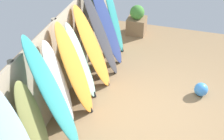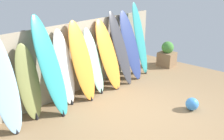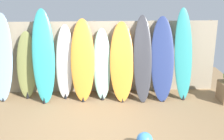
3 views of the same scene
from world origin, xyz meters
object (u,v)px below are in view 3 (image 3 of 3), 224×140
surfboard_orange_4 (83,60)px  surfboard_teal_9 (183,54)px  surfboard_orange_6 (122,62)px  surfboard_navy_8 (162,59)px  surfboard_skyblue_0 (2,58)px  surfboard_olive_1 (26,66)px  surfboard_charcoal_7 (143,59)px  surfboard_teal_2 (43,56)px  surfboard_white_3 (65,62)px  surfboard_seafoam_5 (102,64)px  beach_ball (145,140)px

surfboard_orange_4 → surfboard_teal_9: size_ratio=0.89×
surfboard_orange_6 → surfboard_orange_4: bearing=179.4°
surfboard_navy_8 → surfboard_teal_9: (0.50, 0.02, 0.10)m
surfboard_skyblue_0 → surfboard_olive_1: surfboard_skyblue_0 is taller
surfboard_orange_6 → surfboard_charcoal_7: 0.50m
surfboard_teal_2 → surfboard_charcoal_7: 2.34m
surfboard_navy_8 → surfboard_charcoal_7: bearing=179.9°
surfboard_skyblue_0 → surfboard_teal_9: bearing=-1.2°
surfboard_skyblue_0 → surfboard_charcoal_7: (3.33, -0.11, -0.04)m
surfboard_white_3 → surfboard_seafoam_5: 0.90m
surfboard_charcoal_7 → surfboard_white_3: bearing=175.1°
surfboard_skyblue_0 → surfboard_teal_9: 4.31m
surfboard_orange_4 → surfboard_teal_2: bearing=-179.6°
surfboard_charcoal_7 → surfboard_navy_8: 0.47m
surfboard_orange_4 → surfboard_charcoal_7: surfboard_charcoal_7 is taller
surfboard_skyblue_0 → surfboard_olive_1: bearing=5.9°
surfboard_olive_1 → surfboard_orange_6: bearing=-3.8°
surfboard_charcoal_7 → surfboard_teal_9: bearing=1.0°
surfboard_teal_2 → surfboard_skyblue_0: bearing=174.9°
surfboard_charcoal_7 → beach_ball: (-0.27, -2.29, -0.83)m
surfboard_teal_9 → surfboard_teal_2: bearing=179.9°
surfboard_seafoam_5 → surfboard_navy_8: 1.45m
surfboard_seafoam_5 → surfboard_charcoal_7: surfboard_charcoal_7 is taller
surfboard_seafoam_5 → surfboard_charcoal_7: size_ratio=0.85×
surfboard_olive_1 → surfboard_charcoal_7: (2.78, -0.17, 0.18)m
surfboard_skyblue_0 → surfboard_seafoam_5: surfboard_skyblue_0 is taller
surfboard_orange_4 → surfboard_charcoal_7: (1.43, -0.03, 0.02)m
surfboard_skyblue_0 → surfboard_olive_1: size_ratio=1.27×
surfboard_skyblue_0 → surfboard_charcoal_7: bearing=-1.9°
surfboard_navy_8 → beach_ball: (-0.74, -2.29, -0.82)m
surfboard_white_3 → beach_ball: size_ratio=6.09×
surfboard_skyblue_0 → surfboard_teal_2: 1.00m
surfboard_teal_9 → surfboard_olive_1: bearing=177.7°
surfboard_seafoam_5 → surfboard_orange_6: 0.48m
surfboard_teal_2 → surfboard_seafoam_5: bearing=2.9°
surfboard_skyblue_0 → surfboard_navy_8: (3.81, -0.11, -0.05)m
surfboard_teal_2 → beach_ball: surfboard_teal_2 is taller
surfboard_orange_4 → surfboard_teal_9: surfboard_teal_9 is taller
surfboard_white_3 → surfboard_olive_1: bearing=179.5°
surfboard_orange_6 → surfboard_navy_8: 0.97m
surfboard_orange_6 → surfboard_navy_8: size_ratio=0.94×
surfboard_teal_2 → surfboard_orange_4: surfboard_teal_2 is taller
surfboard_olive_1 → surfboard_navy_8: (3.26, -0.17, 0.17)m
surfboard_seafoam_5 → surfboard_charcoal_7: bearing=-5.3°
surfboard_orange_4 → beach_ball: (1.16, -2.32, -0.80)m
surfboard_orange_4 → surfboard_orange_6: 0.93m
surfboard_orange_6 → surfboard_charcoal_7: size_ratio=0.92×
surfboard_orange_4 → surfboard_olive_1: bearing=174.1°
surfboard_olive_1 → surfboard_teal_9: surfboard_teal_9 is taller
surfboard_skyblue_0 → surfboard_white_3: bearing=1.9°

